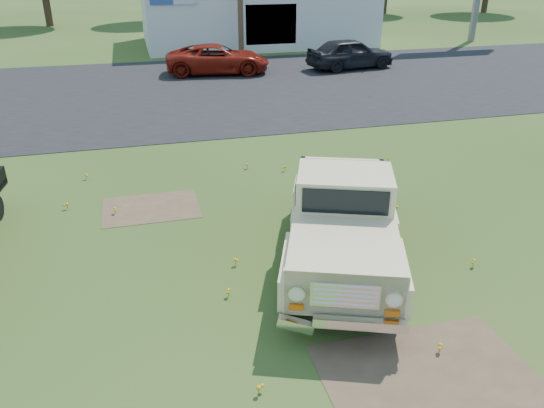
{
  "coord_description": "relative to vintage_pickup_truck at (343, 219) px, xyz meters",
  "views": [
    {
      "loc": [
        -2.08,
        -7.95,
        5.4
      ],
      "look_at": [
        0.27,
        1.0,
        0.98
      ],
      "focal_mm": 35.0,
      "sensor_mm": 36.0,
      "label": 1
    }
  ],
  "objects": [
    {
      "name": "commercial_building",
      "position": [
        4.61,
        26.87,
        1.16
      ],
      "size": [
        14.2,
        8.2,
        4.15
      ],
      "color": "silver",
      "rests_on": "ground"
    },
    {
      "name": "asphalt_lot",
      "position": [
        -1.39,
        14.87,
        -0.94
      ],
      "size": [
        90.0,
        14.0,
        0.02
      ],
      "primitive_type": "cube",
      "color": "black",
      "rests_on": "ground"
    },
    {
      "name": "ground",
      "position": [
        -1.39,
        -0.13,
        -0.94
      ],
      "size": [
        140.0,
        140.0,
        0.0
      ],
      "primitive_type": "plane",
      "color": "#2B4115",
      "rests_on": "ground"
    },
    {
      "name": "dirt_patch_b",
      "position": [
        -3.39,
        3.37,
        -0.94
      ],
      "size": [
        2.2,
        1.6,
        0.01
      ],
      "primitive_type": "cube",
      "color": "brown",
      "rests_on": "ground"
    },
    {
      "name": "dirt_patch_a",
      "position": [
        0.11,
        -3.13,
        -0.94
      ],
      "size": [
        3.0,
        2.0,
        0.01
      ],
      "primitive_type": "cube",
      "color": "brown",
      "rests_on": "ground"
    },
    {
      "name": "red_pickup",
      "position": [
        0.63,
        17.88,
        -0.26
      ],
      "size": [
        5.21,
        2.95,
        1.37
      ],
      "primitive_type": "imported",
      "rotation": [
        0.0,
        0.0,
        1.43
      ],
      "color": "maroon",
      "rests_on": "ground"
    },
    {
      "name": "dark_sedan",
      "position": [
        7.29,
        17.36,
        -0.19
      ],
      "size": [
        4.62,
        2.39,
        1.5
      ],
      "primitive_type": "imported",
      "rotation": [
        0.0,
        0.0,
        1.71
      ],
      "color": "black",
      "rests_on": "ground"
    },
    {
      "name": "vintage_pickup_truck",
      "position": [
        0.0,
        0.0,
        0.0
      ],
      "size": [
        3.73,
        5.57,
        1.88
      ],
      "primitive_type": null,
      "rotation": [
        0.0,
        0.0,
        -0.36
      ],
      "color": "#CCB889",
      "rests_on": "ground"
    }
  ]
}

